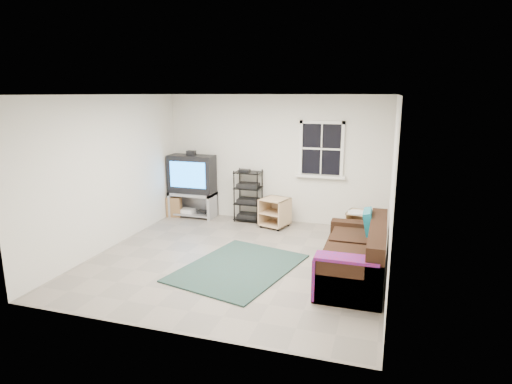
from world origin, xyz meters
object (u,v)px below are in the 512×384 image
(tv_unit, at_px, (192,181))
(side_table_left, at_px, (276,211))
(side_table_right, at_px, (360,223))
(av_rack, at_px, (248,199))
(sofa, at_px, (356,257))

(tv_unit, distance_m, side_table_left, 1.97)
(side_table_right, bearing_deg, side_table_left, 172.16)
(side_table_left, bearing_deg, av_rack, 161.23)
(tv_unit, bearing_deg, side_table_right, -6.43)
(tv_unit, xyz_separation_m, av_rack, (1.25, 0.05, -0.32))
(side_table_left, distance_m, side_table_right, 1.68)
(av_rack, bearing_deg, side_table_left, -18.77)
(side_table_right, bearing_deg, av_rack, 168.97)
(av_rack, distance_m, sofa, 3.30)
(side_table_left, xyz_separation_m, side_table_right, (1.67, -0.23, -0.02))
(tv_unit, xyz_separation_m, side_table_left, (1.90, -0.17, -0.48))
(tv_unit, relative_size, av_rack, 1.33)
(av_rack, xyz_separation_m, side_table_right, (2.32, -0.45, -0.17))
(side_table_right, xyz_separation_m, sofa, (0.07, -1.82, 0.02))
(side_table_left, bearing_deg, side_table_right, -7.84)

